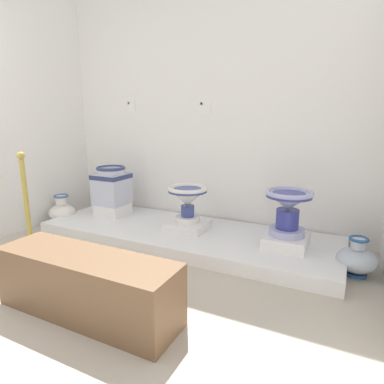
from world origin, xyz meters
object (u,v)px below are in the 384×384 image
at_px(plinth_block_central_ornate, 286,241).
at_px(info_placard_second, 205,108).
at_px(antique_toilet_rightmost, 112,184).
at_px(plinth_block_squat_floral, 188,225).
at_px(antique_toilet_squat_floral, 188,197).
at_px(antique_toilet_central_ornate, 288,206).
at_px(decorative_vase_corner, 62,212).
at_px(info_placard_first, 131,106).
at_px(plinth_block_rightmost, 113,209).
at_px(stanchion_post_near_left, 30,232).
at_px(museum_bench, 87,285).
at_px(decorative_vase_spare, 357,259).

height_order(plinth_block_central_ornate, info_placard_second, info_placard_second).
bearing_deg(antique_toilet_rightmost, plinth_block_squat_floral, -3.93).
height_order(antique_toilet_squat_floral, antique_toilet_central_ornate, antique_toilet_central_ornate).
bearing_deg(decorative_vase_corner, info_placard_first, 49.15).
height_order(plinth_block_rightmost, antique_toilet_central_ornate, antique_toilet_central_ornate).
relative_size(stanchion_post_near_left, museum_bench, 0.78).
height_order(antique_toilet_central_ornate, info_placard_second, info_placard_second).
relative_size(decorative_vase_corner, museum_bench, 0.28).
bearing_deg(museum_bench, plinth_block_squat_floral, 90.83).
distance_m(decorative_vase_spare, stanchion_post_near_left, 2.73).
bearing_deg(decorative_vase_corner, plinth_block_rightmost, 22.40).
bearing_deg(plinth_block_rightmost, museum_bench, -55.32).
xyz_separation_m(plinth_block_rightmost, plinth_block_squat_floral, (1.02, -0.07, -0.03)).
xyz_separation_m(plinth_block_squat_floral, museum_bench, (0.02, -1.43, 0.04)).
bearing_deg(plinth_block_central_ornate, info_placard_first, 165.41).
bearing_deg(plinth_block_rightmost, plinth_block_squat_floral, -3.93).
relative_size(plinth_block_rightmost, antique_toilet_squat_floral, 0.80).
bearing_deg(plinth_block_rightmost, info_placard_first, 89.82).
relative_size(antique_toilet_rightmost, info_placard_second, 2.93).
distance_m(antique_toilet_squat_floral, museum_bench, 1.45).
bearing_deg(antique_toilet_central_ornate, plinth_block_central_ornate, 0.00).
bearing_deg(plinth_block_squat_floral, plinth_block_rightmost, 176.07).
distance_m(decorative_vase_corner, stanchion_post_near_left, 1.06).
bearing_deg(antique_toilet_squat_floral, info_placard_second, 94.54).
xyz_separation_m(antique_toilet_rightmost, stanchion_post_near_left, (0.01, -1.11, -0.23)).
xyz_separation_m(plinth_block_central_ornate, stanchion_post_near_left, (-1.99, -1.01, 0.09)).
bearing_deg(info_placard_second, info_placard_first, -180.00).
distance_m(plinth_block_squat_floral, stanchion_post_near_left, 1.45).
xyz_separation_m(plinth_block_central_ornate, info_placard_second, (-1.02, 0.52, 1.16)).
relative_size(plinth_block_rightmost, decorative_vase_spare, 1.02).
height_order(plinth_block_central_ornate, decorative_vase_spare, decorative_vase_spare).
bearing_deg(plinth_block_rightmost, info_placard_second, 23.53).
bearing_deg(decorative_vase_corner, plinth_block_central_ornate, 3.12).
distance_m(antique_toilet_central_ornate, info_placard_first, 2.24).
bearing_deg(decorative_vase_spare, info_placard_second, 160.00).
bearing_deg(stanchion_post_near_left, antique_toilet_squat_floral, 46.03).
relative_size(antique_toilet_rightmost, museum_bench, 0.35).
xyz_separation_m(antique_toilet_squat_floral, info_placard_first, (-1.01, 0.50, 0.91)).
relative_size(plinth_block_rightmost, museum_bench, 0.26).
bearing_deg(antique_toilet_rightmost, info_placard_second, 23.53).
relative_size(antique_toilet_central_ornate, museum_bench, 0.33).
xyz_separation_m(plinth_block_central_ornate, museum_bench, (-0.96, -1.40, 0.03)).
bearing_deg(decorative_vase_corner, decorative_vase_spare, 1.52).
relative_size(plinth_block_central_ornate, antique_toilet_central_ornate, 0.99).
distance_m(plinth_block_rightmost, plinth_block_central_ornate, 2.00).
height_order(antique_toilet_central_ornate, museum_bench, antique_toilet_central_ornate).
bearing_deg(info_placard_second, antique_toilet_rightmost, -156.47).
distance_m(plinth_block_squat_floral, decorative_vase_corner, 1.59).
bearing_deg(info_placard_first, plinth_block_central_ornate, -14.59).
xyz_separation_m(decorative_vase_corner, stanchion_post_near_left, (0.58, -0.87, 0.11)).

